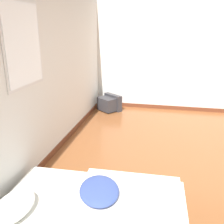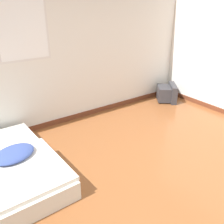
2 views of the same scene
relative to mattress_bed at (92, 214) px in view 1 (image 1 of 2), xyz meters
The scene contains 4 objects.
wall_back 1.92m from the mattress_bed, 43.33° to the left, with size 8.28×0.08×2.60m.
wall_right 4.50m from the mattress_bed, 19.71° to the right, with size 0.08×7.40×2.60m.
mattress_bed is the anchor object (origin of this frame).
crt_tv 3.72m from the mattress_bed, 10.10° to the left, with size 0.60×0.62×0.38m.
Camera 1 is at (-3.04, 0.86, 1.89)m, focal length 40.00 mm.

